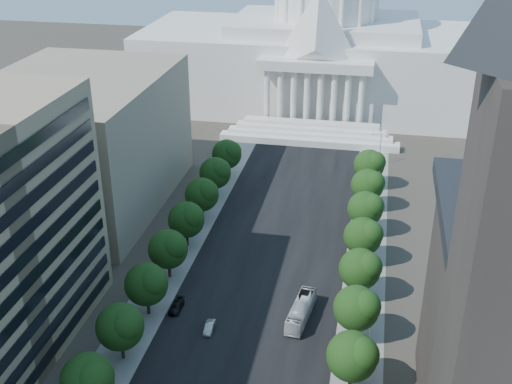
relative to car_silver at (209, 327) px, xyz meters
The scene contains 27 objects.
road_asphalt 33.18m from the car_silver, 79.14° to the left, with size 30.00×260.00×0.01m, color black.
sidewalk_left 34.99m from the car_silver, 111.38° to the left, with size 8.00×260.00×0.02m, color gray.
sidewalk_right 41.22m from the car_silver, 52.22° to the left, with size 8.00×260.00×0.02m, color gray.
capitol 129.08m from the car_silver, 87.19° to the left, with size 120.00×56.00×73.00m.
office_block_left_far 61.33m from the car_silver, 134.44° to the left, with size 38.00×52.00×30.00m, color gray.
tree_l_c 25.12m from the car_silver, 117.83° to the right, with size 7.79×7.60×9.97m.
tree_l_d 16.01m from the car_silver, 139.88° to the right, with size 7.79×7.60×9.97m.
tree_l_e 13.02m from the car_silver, 168.20° to the left, with size 7.79×7.60×9.97m.
tree_l_f 19.25m from the car_silver, 128.43° to the left, with size 7.79×7.60×9.97m.
tree_l_g 29.32m from the car_silver, 113.39° to the left, with size 7.79×7.60×9.97m.
tree_l_h 40.46m from the car_silver, 106.56° to the left, with size 7.79×7.60×9.97m.
tree_l_i 51.98m from the car_silver, 102.76° to the left, with size 7.79×7.60×9.97m.
tree_l_j 63.68m from the car_silver, 100.37° to the left, with size 7.79×7.60×9.97m.
tree_r_d 27.03m from the car_silver, 21.36° to the right, with size 7.79×7.60×9.97m.
tree_r_e 25.37m from the car_silver, ahead, with size 7.79×7.60×9.97m.
tree_r_f 29.07m from the car_silver, 30.33° to the left, with size 7.79×7.60×9.97m.
tree_r_g 36.53m from the car_silver, 47.02° to the left, with size 7.79×7.60×9.97m.
tree_r_h 45.95m from the car_silver, 57.36° to the left, with size 7.79×7.60×9.97m.
tree_r_i 56.36m from the car_silver, 63.99° to the left, with size 7.79×7.60×9.97m.
tree_r_j 67.30m from the car_silver, 68.49° to the left, with size 7.79×7.60×9.97m.
streetlight_c 26.78m from the car_silver, ahead, with size 2.61×0.44×9.00m.
streetlight_d 38.36m from the car_silver, 46.52° to the left, with size 2.61×0.44×9.00m.
streetlight_e 58.95m from the car_silver, 63.55° to the left, with size 2.61×0.44×9.00m.
streetlight_f 82.03m from the car_silver, 71.37° to the left, with size 2.61×0.44×9.00m.
car_silver is the anchor object (origin of this frame).
car_dark_b 8.58m from the car_silver, 147.71° to the left, with size 1.94×4.78×1.39m, color black.
city_bus 16.12m from the car_silver, 22.78° to the left, with size 2.77×11.86×3.30m, color silver.
Camera 1 is at (18.38, -27.38, 68.74)m, focal length 45.00 mm.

